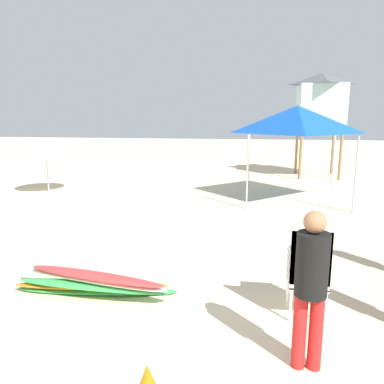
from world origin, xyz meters
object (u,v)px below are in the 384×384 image
lifeguard_near_left (311,281)px  popup_canopy (297,119)px  stacked_plastic_chairs (309,263)px  beach_umbrella_mid (45,147)px  lifeguard_tower (321,101)px  surfboard_pile (93,283)px

lifeguard_near_left → popup_canopy: (0.69, 8.13, 1.50)m
stacked_plastic_chairs → beach_umbrella_mid: 10.36m
stacked_plastic_chairs → lifeguard_near_left: (-0.13, -1.00, 0.21)m
stacked_plastic_chairs → lifeguard_tower: 12.40m
lifeguard_near_left → popup_canopy: bearing=85.2°
lifeguard_near_left → lifeguard_tower: lifeguard_tower is taller
lifeguard_near_left → popup_canopy: popup_canopy is taller
stacked_plastic_chairs → popup_canopy: popup_canopy is taller
lifeguard_near_left → popup_canopy: 8.30m
lifeguard_tower → beach_umbrella_mid: lifeguard_tower is taller
lifeguard_near_left → lifeguard_tower: (2.14, 12.99, 2.20)m
lifeguard_tower → beach_umbrella_mid: (-9.57, -4.97, -1.62)m
surfboard_pile → lifeguard_tower: (4.94, 11.86, 2.96)m
stacked_plastic_chairs → beach_umbrella_mid: beach_umbrella_mid is taller
popup_canopy → lifeguard_tower: lifeguard_tower is taller
stacked_plastic_chairs → surfboard_pile: size_ratio=0.53×
surfboard_pile → lifeguard_tower: lifeguard_tower is taller
surfboard_pile → lifeguard_near_left: bearing=-22.0°
stacked_plastic_chairs → beach_umbrella_mid: size_ratio=0.70×
stacked_plastic_chairs → surfboard_pile: (-2.93, 0.14, -0.55)m
beach_umbrella_mid → surfboard_pile: bearing=-56.1°
surfboard_pile → beach_umbrella_mid: size_ratio=1.33×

